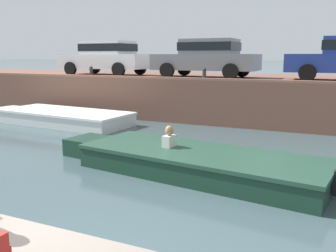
{
  "coord_description": "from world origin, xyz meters",
  "views": [
    {
      "loc": [
        2.66,
        -2.52,
        2.54
      ],
      "look_at": [
        -0.17,
        3.63,
        1.27
      ],
      "focal_mm": 40.0,
      "sensor_mm": 36.0,
      "label": 1
    }
  ],
  "objects_px": {
    "boat_moored_west_white": "(60,117)",
    "mooring_bollard_west": "(91,71)",
    "car_leftmost_white": "(106,56)",
    "mooring_bollard_mid": "(204,73)",
    "motorboat_passing": "(190,161)",
    "car_left_inner_grey": "(207,56)"
  },
  "relations": [
    {
      "from": "boat_moored_west_white",
      "to": "car_leftmost_white",
      "type": "height_order",
      "value": "car_leftmost_white"
    },
    {
      "from": "mooring_bollard_mid",
      "to": "mooring_bollard_west",
      "type": "bearing_deg",
      "value": 180.0
    },
    {
      "from": "car_leftmost_white",
      "to": "boat_moored_west_white",
      "type": "bearing_deg",
      "value": -85.34
    },
    {
      "from": "car_leftmost_white",
      "to": "mooring_bollard_mid",
      "type": "distance_m",
      "value": 5.6
    },
    {
      "from": "mooring_bollard_west",
      "to": "mooring_bollard_mid",
      "type": "xyz_separation_m",
      "value": [
        5.05,
        0.0,
        0.0
      ]
    },
    {
      "from": "boat_moored_west_white",
      "to": "mooring_bollard_mid",
      "type": "height_order",
      "value": "mooring_bollard_mid"
    },
    {
      "from": "car_left_inner_grey",
      "to": "mooring_bollard_mid",
      "type": "relative_size",
      "value": 9.57
    },
    {
      "from": "boat_moored_west_white",
      "to": "car_leftmost_white",
      "type": "xyz_separation_m",
      "value": [
        -0.3,
        3.7,
        2.26
      ]
    },
    {
      "from": "mooring_bollard_west",
      "to": "mooring_bollard_mid",
      "type": "distance_m",
      "value": 5.05
    },
    {
      "from": "car_leftmost_white",
      "to": "car_left_inner_grey",
      "type": "bearing_deg",
      "value": 0.03
    },
    {
      "from": "boat_moored_west_white",
      "to": "car_leftmost_white",
      "type": "relative_size",
      "value": 1.45
    },
    {
      "from": "motorboat_passing",
      "to": "mooring_bollard_west",
      "type": "bearing_deg",
      "value": 139.59
    },
    {
      "from": "boat_moored_west_white",
      "to": "motorboat_passing",
      "type": "distance_m",
      "value": 7.65
    },
    {
      "from": "car_left_inner_grey",
      "to": "car_leftmost_white",
      "type": "bearing_deg",
      "value": -179.97
    },
    {
      "from": "car_left_inner_grey",
      "to": "mooring_bollard_mid",
      "type": "xyz_separation_m",
      "value": [
        0.45,
        -1.61,
        -0.61
      ]
    },
    {
      "from": "mooring_bollard_mid",
      "to": "motorboat_passing",
      "type": "bearing_deg",
      "value": -73.53
    },
    {
      "from": "motorboat_passing",
      "to": "mooring_bollard_west",
      "type": "distance_m",
      "value": 9.01
    },
    {
      "from": "car_left_inner_grey",
      "to": "mooring_bollard_west",
      "type": "distance_m",
      "value": 4.91
    },
    {
      "from": "mooring_bollard_west",
      "to": "car_leftmost_white",
      "type": "bearing_deg",
      "value": 100.14
    },
    {
      "from": "boat_moored_west_white",
      "to": "mooring_bollard_west",
      "type": "xyz_separation_m",
      "value": [
        -0.01,
        2.1,
        1.65
      ]
    },
    {
      "from": "car_leftmost_white",
      "to": "car_left_inner_grey",
      "type": "distance_m",
      "value": 4.89
    },
    {
      "from": "car_left_inner_grey",
      "to": "mooring_bollard_mid",
      "type": "bearing_deg",
      "value": -74.38
    }
  ]
}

